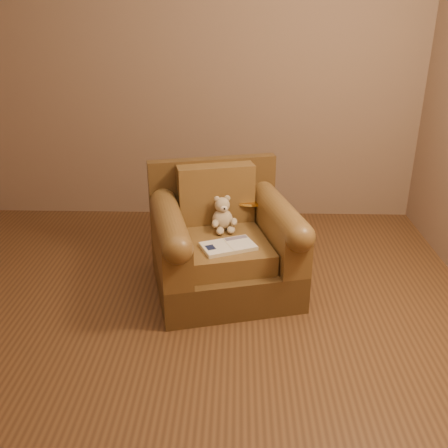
{
  "coord_description": "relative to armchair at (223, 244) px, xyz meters",
  "views": [
    {
      "loc": [
        0.44,
        -2.31,
        1.76
      ],
      "look_at": [
        0.36,
        0.6,
        0.49
      ],
      "focal_mm": 40.0,
      "sensor_mm": 36.0,
      "label": 1
    }
  ],
  "objects": [
    {
      "name": "guidebook",
      "position": [
        0.04,
        -0.21,
        0.09
      ],
      "size": [
        0.37,
        0.31,
        0.03
      ],
      "rotation": [
        0.0,
        0.0,
        0.4
      ],
      "color": "beige",
      "rests_on": "armchair"
    },
    {
      "name": "armchair",
      "position": [
        0.0,
        0.0,
        0.0
      ],
      "size": [
        1.08,
        1.04,
        0.81
      ],
      "rotation": [
        0.0,
        0.0,
        0.25
      ],
      "color": "#543A1C",
      "rests_on": "floor"
    },
    {
      "name": "teddy_bear",
      "position": [
        -0.0,
        0.08,
        0.16
      ],
      "size": [
        0.17,
        0.2,
        0.24
      ],
      "rotation": [
        0.0,
        0.0,
        0.27
      ],
      "color": "tan",
      "rests_on": "armchair"
    },
    {
      "name": "floor",
      "position": [
        -0.35,
        -0.69,
        -0.31
      ],
      "size": [
        4.0,
        4.0,
        0.0
      ],
      "primitive_type": "plane",
      "color": "brown",
      "rests_on": "ground"
    },
    {
      "name": "room",
      "position": [
        -0.35,
        -0.69,
        1.4
      ],
      "size": [
        4.02,
        4.02,
        2.71
      ],
      "color": "#836651",
      "rests_on": "ground"
    },
    {
      "name": "side_table",
      "position": [
        0.19,
        0.35,
        -0.03
      ],
      "size": [
        0.38,
        0.38,
        0.53
      ],
      "color": "gold",
      "rests_on": "floor"
    }
  ]
}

